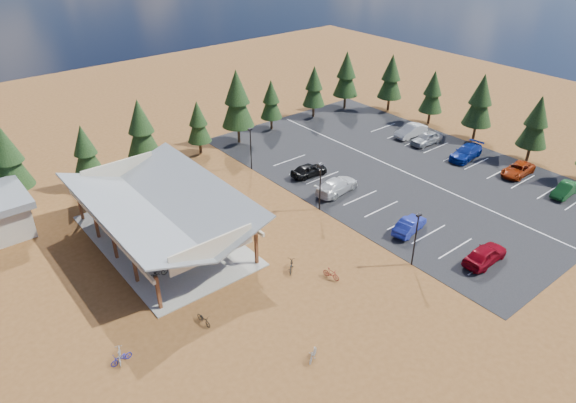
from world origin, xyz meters
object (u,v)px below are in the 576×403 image
at_px(lamp_post_2, 251,146).
at_px(bike_12, 291,266).
at_px(bike_6, 190,221).
at_px(bike_9, 119,354).
at_px(car_5, 565,190).
at_px(car_9, 411,131).
at_px(car_1, 409,225).
at_px(bike_0, 158,273).
at_px(bike_4, 214,256).
at_px(car_3, 337,185).
at_px(trash_bin_0, 249,226).
at_px(bike_5, 191,228).
at_px(bike_11, 331,274).
at_px(bike_15, 249,214).
at_px(bike_7, 139,199).
at_px(trash_bin_1, 240,223).
at_px(car_0, 485,254).
at_px(bike_16, 260,216).
at_px(lamp_post_0, 416,236).
at_px(car_6, 518,170).
at_px(car_7, 466,152).
at_px(bike_pavilion, 159,205).
at_px(car_8, 427,138).
at_px(bike_14, 239,206).
at_px(bike_8, 204,319).
at_px(bike_3, 108,222).
at_px(bike_1, 160,261).
at_px(bike_13, 313,354).
at_px(bike_2, 128,228).
at_px(lamp_post_1, 320,184).

bearing_deg(lamp_post_2, bike_12, -115.81).
bearing_deg(bike_6, bike_9, 132.35).
distance_m(car_5, car_9, 20.94).
bearing_deg(car_1, bike_0, 57.51).
distance_m(bike_4, car_3, 17.17).
height_order(trash_bin_0, bike_5, bike_5).
distance_m(bike_6, bike_11, 15.50).
distance_m(bike_12, bike_15, 9.41).
xyz_separation_m(bike_7, car_9, (36.31, -6.27, 0.30)).
bearing_deg(trash_bin_1, car_0, -53.51).
relative_size(bike_6, bike_16, 1.11).
distance_m(lamp_post_0, car_5, 22.72).
xyz_separation_m(car_6, car_7, (-0.75, 6.42, 0.12)).
relative_size(bike_pavilion, bike_0, 10.24).
distance_m(bike_7, bike_12, 19.53).
height_order(bike_11, bike_12, bike_11).
bearing_deg(car_8, bike_pavilion, -88.54).
distance_m(bike_7, bike_11, 22.91).
xyz_separation_m(bike_pavilion, car_0, (20.15, -20.77, -2.96)).
xyz_separation_m(bike_14, car_8, (28.43, -1.65, 0.44)).
distance_m(trash_bin_0, bike_9, 18.15).
relative_size(bike_8, bike_9, 0.96).
height_order(lamp_post_2, bike_7, lamp_post_2).
relative_size(trash_bin_0, car_1, 0.21).
bearing_deg(bike_pavilion, car_8, -2.12).
xyz_separation_m(bike_pavilion, bike_3, (-3.14, 5.40, -3.26)).
distance_m(bike_15, car_1, 15.68).
bearing_deg(bike_1, bike_15, -90.63).
bearing_deg(car_7, bike_13, -78.00).
bearing_deg(car_1, trash_bin_0, 38.38).
height_order(trash_bin_1, bike_0, bike_0).
relative_size(bike_0, bike_4, 1.06).
xyz_separation_m(bike_11, car_0, (11.93, -6.79, 0.37)).
xyz_separation_m(bike_5, bike_13, (-1.32, -19.06, -0.14)).
relative_size(lamp_post_2, car_1, 1.19).
bearing_deg(bike_8, bike_16, 32.99).
distance_m(bike_0, car_8, 40.27).
distance_m(trash_bin_1, bike_1, 8.95).
height_order(bike_14, car_9, car_9).
bearing_deg(bike_6, car_3, -106.77).
relative_size(trash_bin_0, bike_0, 0.48).
bearing_deg(bike_9, bike_2, -94.14).
distance_m(bike_14, car_1, 17.16).
distance_m(bike_9, car_5, 47.32).
relative_size(trash_bin_1, car_1, 0.21).
distance_m(bike_0, bike_9, 8.89).
xyz_separation_m(lamp_post_1, bike_3, (-18.14, 10.40, -2.41)).
xyz_separation_m(car_0, car_9, (17.29, 22.30, -0.01)).
height_order(bike_14, bike_15, bike_15).
relative_size(lamp_post_1, bike_5, 3.21).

